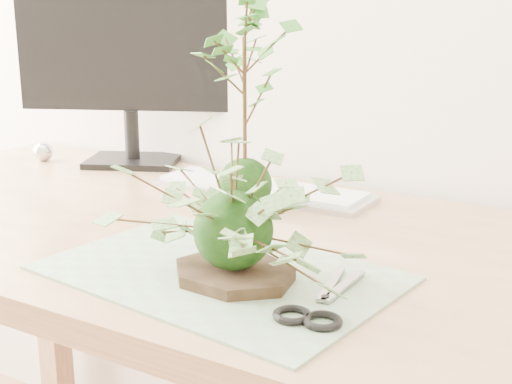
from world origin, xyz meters
TOP-DOWN VIEW (x-y plane):
  - desk at (-0.10, 1.23)m, footprint 1.60×0.70m
  - cutting_mat at (-0.02, 1.08)m, footprint 0.48×0.35m
  - stone_dish at (0.01, 1.06)m, footprint 0.18×0.18m
  - ivy_kokedama at (0.01, 1.06)m, footprint 0.32×0.32m
  - maple_kokedama at (-0.14, 1.34)m, footprint 0.27×0.27m
  - keyboard at (-0.18, 1.45)m, footprint 0.43×0.13m
  - monitor at (-0.54, 1.52)m, footprint 0.45×0.23m
  - foil_ball at (-0.73, 1.43)m, footprint 0.04×0.04m
  - scissors at (0.14, 1.03)m, footprint 0.09×0.19m

SIDE VIEW (x-z plane):
  - desk at x=-0.10m, z-range 0.28..1.02m
  - cutting_mat at x=-0.02m, z-range 0.74..0.74m
  - keyboard at x=-0.18m, z-range 0.74..0.76m
  - scissors at x=0.14m, z-range 0.74..0.75m
  - stone_dish at x=0.01m, z-range 0.74..0.76m
  - foil_ball at x=-0.73m, z-range 0.74..0.78m
  - ivy_kokedama at x=0.01m, z-range 0.76..0.96m
  - monitor at x=-0.54m, z-range 0.77..1.20m
  - maple_kokedama at x=-0.14m, z-range 0.82..1.20m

